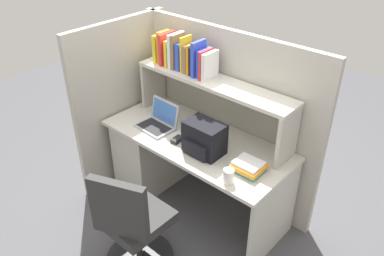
{
  "coord_description": "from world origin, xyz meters",
  "views": [
    {
      "loc": [
        1.74,
        -2.0,
        2.46
      ],
      "look_at": [
        0.0,
        -0.05,
        0.85
      ],
      "focal_mm": 36.29,
      "sensor_mm": 36.0,
      "label": 1
    }
  ],
  "objects_px": {
    "computer_mouse": "(177,140)",
    "paper_cup": "(229,176)",
    "backpack": "(204,139)",
    "office_chair": "(133,229)",
    "laptop": "(158,122)"
  },
  "relations": [
    {
      "from": "computer_mouse",
      "to": "paper_cup",
      "type": "height_order",
      "value": "paper_cup"
    },
    {
      "from": "laptop",
      "to": "paper_cup",
      "type": "relative_size",
      "value": 2.98
    },
    {
      "from": "backpack",
      "to": "office_chair",
      "type": "distance_m",
      "value": 0.84
    },
    {
      "from": "backpack",
      "to": "paper_cup",
      "type": "relative_size",
      "value": 2.78
    },
    {
      "from": "office_chair",
      "to": "backpack",
      "type": "bearing_deg",
      "value": -117.17
    },
    {
      "from": "computer_mouse",
      "to": "office_chair",
      "type": "bearing_deg",
      "value": -79.64
    },
    {
      "from": "backpack",
      "to": "paper_cup",
      "type": "height_order",
      "value": "backpack"
    },
    {
      "from": "backpack",
      "to": "computer_mouse",
      "type": "distance_m",
      "value": 0.28
    },
    {
      "from": "laptop",
      "to": "computer_mouse",
      "type": "distance_m",
      "value": 0.28
    },
    {
      "from": "backpack",
      "to": "office_chair",
      "type": "relative_size",
      "value": 0.32
    },
    {
      "from": "office_chair",
      "to": "paper_cup",
      "type": "bearing_deg",
      "value": -150.69
    },
    {
      "from": "laptop",
      "to": "office_chair",
      "type": "relative_size",
      "value": 0.35
    },
    {
      "from": "computer_mouse",
      "to": "paper_cup",
      "type": "distance_m",
      "value": 0.63
    },
    {
      "from": "paper_cup",
      "to": "laptop",
      "type": "bearing_deg",
      "value": 167.62
    },
    {
      "from": "laptop",
      "to": "office_chair",
      "type": "distance_m",
      "value": 0.94
    }
  ]
}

